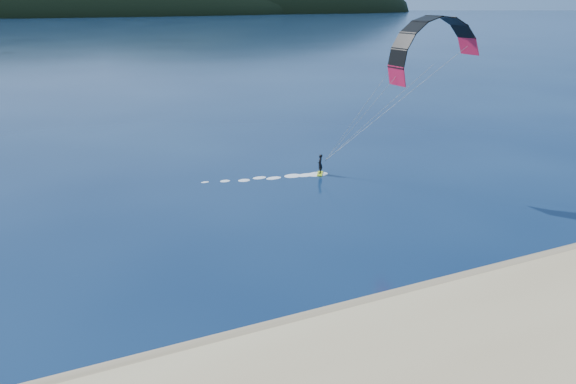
# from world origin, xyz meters

# --- Properties ---
(ground) EXTENTS (1800.00, 1800.00, 0.00)m
(ground) POSITION_xyz_m (0.00, 0.00, 0.00)
(ground) COLOR #071837
(ground) RESTS_ON ground
(wet_sand) EXTENTS (220.00, 2.50, 0.10)m
(wet_sand) POSITION_xyz_m (0.00, 4.50, 0.05)
(wet_sand) COLOR olive
(wet_sand) RESTS_ON ground
(headland) EXTENTS (1200.00, 310.00, 140.00)m
(headland) POSITION_xyz_m (0.63, 745.28, 0.00)
(headland) COLOR black
(headland) RESTS_ON ground
(kitesurfer_near) EXTENTS (21.41, 9.57, 13.70)m
(kitesurfer_near) POSITION_xyz_m (18.58, 20.13, 9.82)
(kitesurfer_near) COLOR #B4D619
(kitesurfer_near) RESTS_ON ground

